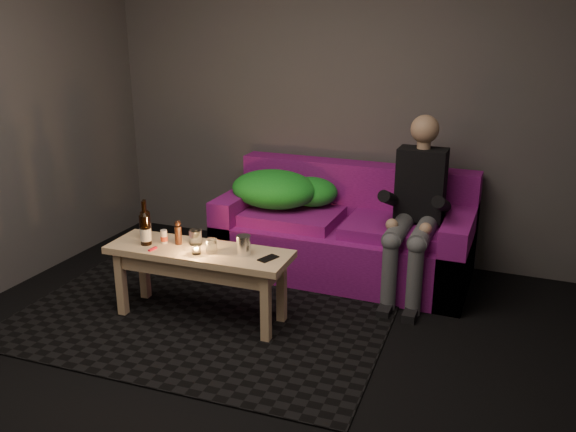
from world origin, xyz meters
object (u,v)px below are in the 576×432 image
object	(u,v)px
person	(416,205)
steel_cup	(244,245)
sofa	(345,236)
beer_bottle_a	(146,224)
beer_bottle_b	(145,229)
coffee_table	(199,262)

from	to	relation	value
person	steel_cup	bearing A→B (deg)	-133.77
sofa	beer_bottle_a	world-z (taller)	sofa
beer_bottle_a	beer_bottle_b	size ratio (longest dim) A/B	0.91
person	coffee_table	size ratio (longest dim) A/B	1.04
person	steel_cup	size ratio (longest dim) A/B	10.15
person	beer_bottle_b	world-z (taller)	person
beer_bottle_b	steel_cup	world-z (taller)	beer_bottle_b
sofa	steel_cup	distance (m)	1.15
person	beer_bottle_b	size ratio (longest dim) A/B	4.32
beer_bottle_a	steel_cup	distance (m)	0.73
coffee_table	beer_bottle_a	world-z (taller)	beer_bottle_a
beer_bottle_b	beer_bottle_a	bearing A→B (deg)	123.25
coffee_table	steel_cup	size ratio (longest dim) A/B	9.81
sofa	person	bearing A→B (deg)	-15.61
beer_bottle_b	steel_cup	distance (m)	0.67
person	beer_bottle_a	distance (m)	1.84
sofa	beer_bottle_a	distance (m)	1.52
coffee_table	beer_bottle_b	xyz separation A→B (m)	(-0.35, -0.06, 0.19)
sofa	coffee_table	distance (m)	1.27
person	beer_bottle_b	distance (m)	1.83
coffee_table	beer_bottle_b	world-z (taller)	beer_bottle_b
coffee_table	person	bearing A→B (deg)	38.32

